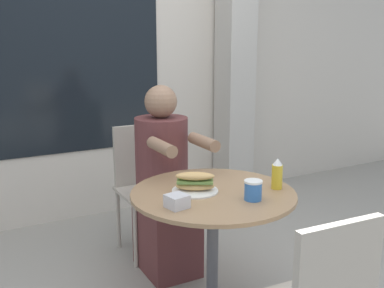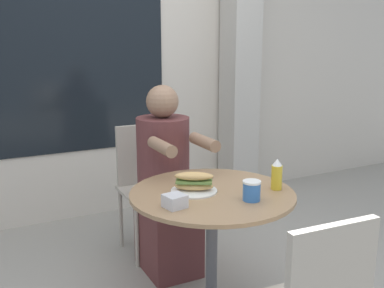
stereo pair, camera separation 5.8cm
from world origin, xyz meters
The scene contains 9 objects.
storefront_wall centered at (0.00, 1.75, 1.40)m, with size 8.00×0.09×2.80m.
lattice_pillar centered at (1.18, 1.56, 1.20)m, with size 0.27×0.27×2.40m.
cafe_table centered at (0.00, 0.00, 0.52)m, with size 0.83×0.83×0.70m.
diner_chair centered at (0.01, 0.94, 0.52)m, with size 0.38×0.38×0.87m.
seated_diner centered at (0.01, 0.59, 0.52)m, with size 0.33×0.59×1.18m.
sandwich_on_plate centered at (-0.08, 0.05, 0.74)m, with size 0.23×0.23×0.10m.
drink_cup centered at (0.10, -0.19, 0.75)m, with size 0.09×0.09×0.10m.
napkin_box centered at (-0.26, -0.11, 0.73)m, with size 0.10×0.10×0.06m.
condiment_bottle centered at (0.31, -0.11, 0.78)m, with size 0.06×0.06×0.16m.
Camera 1 is at (-1.12, -1.82, 1.44)m, focal length 42.00 mm.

